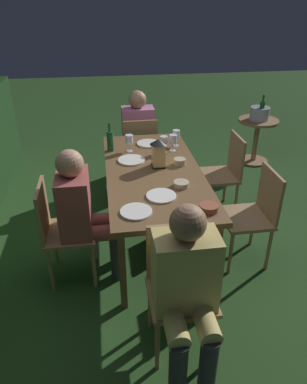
# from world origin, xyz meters

# --- Properties ---
(ground_plane) EXTENTS (16.00, 16.00, 0.00)m
(ground_plane) POSITION_xyz_m (0.00, 0.00, 0.00)
(ground_plane) COLOR #26471E
(dining_table) EXTENTS (1.83, 0.84, 0.75)m
(dining_table) POSITION_xyz_m (0.00, 0.00, 0.69)
(dining_table) COLOR brown
(dining_table) RESTS_ON ground
(chair_side_right_a) EXTENTS (0.42, 0.40, 0.87)m
(chair_side_right_a) POSITION_xyz_m (-0.41, 0.81, 0.49)
(chair_side_right_a) COLOR #9E7A51
(chair_side_right_a) RESTS_ON ground
(person_in_rust) EXTENTS (0.38, 0.47, 1.15)m
(person_in_rust) POSITION_xyz_m (-0.41, 0.62, 0.64)
(person_in_rust) COLOR #9E4C47
(person_in_rust) RESTS_ON ground
(chair_side_left_b) EXTENTS (0.42, 0.40, 0.87)m
(chair_side_left_b) POSITION_xyz_m (0.41, -0.81, 0.49)
(chair_side_left_b) COLOR #9E7A51
(chair_side_left_b) RESTS_ON ground
(chair_side_left_a) EXTENTS (0.42, 0.40, 0.87)m
(chair_side_left_a) POSITION_xyz_m (-0.41, -0.81, 0.49)
(chair_side_left_a) COLOR #9E7A51
(chair_side_left_a) RESTS_ON ground
(chair_head_near) EXTENTS (0.40, 0.42, 0.87)m
(chair_head_near) POSITION_xyz_m (-1.16, 0.00, 0.49)
(chair_head_near) COLOR #9E7A51
(chair_head_near) RESTS_ON ground
(person_in_mustard) EXTENTS (0.48, 0.38, 1.15)m
(person_in_mustard) POSITION_xyz_m (-1.36, 0.00, 0.64)
(person_in_mustard) COLOR tan
(person_in_mustard) RESTS_ON ground
(chair_head_far) EXTENTS (0.40, 0.42, 0.87)m
(chair_head_far) POSITION_xyz_m (1.16, 0.00, 0.49)
(chair_head_far) COLOR #9E7A51
(chair_head_far) RESTS_ON ground
(person_in_pink) EXTENTS (0.48, 0.38, 1.15)m
(person_in_pink) POSITION_xyz_m (1.36, 0.00, 0.64)
(person_in_pink) COLOR #C675A3
(person_in_pink) RESTS_ON ground
(lantern_centerpiece) EXTENTS (0.15, 0.15, 0.27)m
(lantern_centerpiece) POSITION_xyz_m (0.07, -0.05, 0.90)
(lantern_centerpiece) COLOR black
(lantern_centerpiece) RESTS_ON dining_table
(green_bottle_on_table) EXTENTS (0.07, 0.07, 0.29)m
(green_bottle_on_table) POSITION_xyz_m (0.51, 0.36, 0.86)
(green_bottle_on_table) COLOR #1E5B2D
(green_bottle_on_table) RESTS_ON dining_table
(wine_glass_a) EXTENTS (0.08, 0.08, 0.17)m
(wine_glass_a) POSITION_xyz_m (0.41, -0.26, 0.87)
(wine_glass_a) COLOR silver
(wine_glass_a) RESTS_ON dining_table
(wine_glass_b) EXTENTS (0.08, 0.08, 0.17)m
(wine_glass_b) POSITION_xyz_m (0.47, 0.17, 0.87)
(wine_glass_b) COLOR silver
(wine_glass_b) RESTS_ON dining_table
(wine_glass_c) EXTENTS (0.08, 0.08, 0.17)m
(wine_glass_c) POSITION_xyz_m (0.55, -0.31, 0.87)
(wine_glass_c) COLOR silver
(wine_glass_c) RESTS_ON dining_table
(wine_glass_d) EXTENTS (0.08, 0.08, 0.17)m
(wine_glass_d) POSITION_xyz_m (0.39, -0.16, 0.87)
(wine_glass_d) COLOR silver
(wine_glass_d) RESTS_ON dining_table
(plate_a) EXTENTS (0.24, 0.24, 0.01)m
(plate_a) POSITION_xyz_m (-0.48, 0.01, 0.76)
(plate_a) COLOR white
(plate_a) RESTS_ON dining_table
(plate_b) EXTENTS (0.23, 0.23, 0.01)m
(plate_b) POSITION_xyz_m (-0.68, 0.23, 0.76)
(plate_b) COLOR white
(plate_b) RESTS_ON dining_table
(plate_c) EXTENTS (0.24, 0.24, 0.01)m
(plate_c) POSITION_xyz_m (0.63, -0.04, 0.76)
(plate_c) COLOR white
(plate_c) RESTS_ON dining_table
(plate_d) EXTENTS (0.25, 0.25, 0.01)m
(plate_d) POSITION_xyz_m (0.23, 0.18, 0.76)
(plate_d) COLOR white
(plate_d) RESTS_ON dining_table
(bowl_olives) EXTENTS (0.11, 0.11, 0.06)m
(bowl_olives) POSITION_xyz_m (0.08, -0.25, 0.78)
(bowl_olives) COLOR #BCAD8E
(bowl_olives) RESTS_ON dining_table
(bowl_bread) EXTENTS (0.13, 0.13, 0.04)m
(bowl_bread) POSITION_xyz_m (-0.34, -0.18, 0.77)
(bowl_bread) COLOR #BCAD8E
(bowl_bread) RESTS_ON dining_table
(bowl_salad) EXTENTS (0.14, 0.14, 0.05)m
(bowl_salad) POSITION_xyz_m (-0.74, -0.30, 0.77)
(bowl_salad) COLOR #9E5138
(bowl_salad) RESTS_ON dining_table
(side_table) EXTENTS (0.54, 0.54, 0.62)m
(side_table) POSITION_xyz_m (1.64, -1.69, 0.41)
(side_table) COLOR #937047
(side_table) RESTS_ON ground
(ice_bucket) EXTENTS (0.26, 0.26, 0.34)m
(ice_bucket) POSITION_xyz_m (1.63, -1.69, 0.72)
(ice_bucket) COLOR #B2B7BF
(ice_bucket) RESTS_ON side_table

